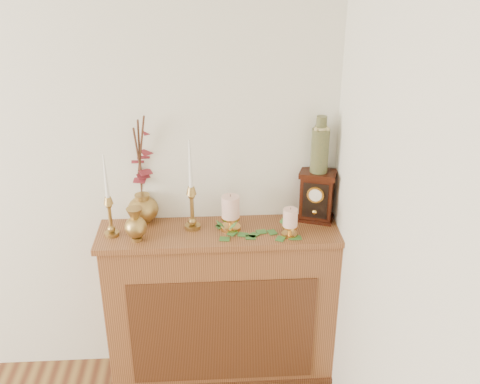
{
  "coord_description": "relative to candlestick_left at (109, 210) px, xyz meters",
  "views": [
    {
      "loc": [
        1.34,
        -0.39,
        2.3
      ],
      "look_at": [
        1.5,
        2.05,
        1.16
      ],
      "focal_mm": 42.0,
      "sensor_mm": 36.0,
      "label": 1
    }
  ],
  "objects": [
    {
      "name": "ivy_garland",
      "position": [
        0.66,
        -0.03,
        -0.13
      ],
      "size": [
        0.44,
        0.2,
        0.08
      ],
      "rotation": [
        0.0,
        0.0,
        -0.43
      ],
      "color": "#316526",
      "rests_on": "console_shelf"
    },
    {
      "name": "ginger_jar",
      "position": [
        0.16,
        0.17,
        0.12
      ],
      "size": [
        0.24,
        0.26,
        0.59
      ],
      "rotation": [
        0.0,
        0.0,
        0.16
      ],
      "color": "#A48241",
      "rests_on": "console_shelf"
    },
    {
      "name": "candlestick_left",
      "position": [
        0.0,
        0.0,
        0.0
      ],
      "size": [
        0.07,
        0.07,
        0.43
      ],
      "rotation": [
        0.0,
        0.0,
        0.35
      ],
      "color": "#A48241",
      "rests_on": "console_shelf"
    },
    {
      "name": "ceramic_vase",
      "position": [
        1.04,
        0.11,
        0.26
      ],
      "size": [
        0.09,
        0.09,
        0.29
      ],
      "rotation": [
        0.0,
        0.0,
        -0.34
      ],
      "color": "#1B3727",
      "rests_on": "mantel_clock"
    },
    {
      "name": "pillar_candle_left",
      "position": [
        0.59,
        0.03,
        -0.04
      ],
      "size": [
        0.1,
        0.1,
        0.2
      ],
      "rotation": [
        0.0,
        0.0,
        -0.06
      ],
      "color": "gold",
      "rests_on": "console_shelf"
    },
    {
      "name": "bud_vase",
      "position": [
        0.13,
        -0.06,
        -0.05
      ],
      "size": [
        0.11,
        0.11,
        0.17
      ],
      "rotation": [
        0.0,
        0.0,
        -0.15
      ],
      "color": "#A48241",
      "rests_on": "console_shelf"
    },
    {
      "name": "candlestick_center",
      "position": [
        0.4,
        0.05,
        0.01
      ],
      "size": [
        0.08,
        0.08,
        0.47
      ],
      "rotation": [
        0.0,
        0.0,
        0.15
      ],
      "color": "#A48241",
      "rests_on": "console_shelf"
    },
    {
      "name": "pillar_candle_right",
      "position": [
        0.88,
        -0.06,
        -0.06
      ],
      "size": [
        0.08,
        0.08,
        0.16
      ],
      "rotation": [
        0.0,
        0.0,
        0.04
      ],
      "color": "gold",
      "rests_on": "console_shelf"
    },
    {
      "name": "mantel_clock",
      "position": [
        1.04,
        0.11,
        -0.01
      ],
      "size": [
        0.21,
        0.18,
        0.27
      ],
      "rotation": [
        0.0,
        0.0,
        -0.34
      ],
      "color": "#33120A",
      "rests_on": "console_shelf"
    },
    {
      "name": "console_shelf",
      "position": [
        0.54,
        0.02,
        -0.63
      ],
      "size": [
        1.24,
        0.34,
        0.93
      ],
      "color": "brown",
      "rests_on": "ground"
    }
  ]
}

